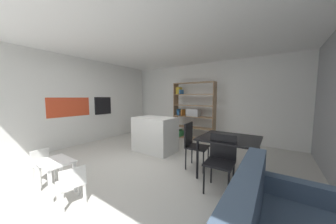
{
  "coord_description": "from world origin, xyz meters",
  "views": [
    {
      "loc": [
        2.42,
        -2.66,
        1.47
      ],
      "look_at": [
        -0.16,
        1.11,
        1.05
      ],
      "focal_mm": 17.05,
      "sensor_mm": 36.0,
      "label": 1
    }
  ],
  "objects": [
    {
      "name": "tall_cabinet_run_left",
      "position": [
        -2.92,
        0.0,
        1.34
      ],
      "size": [
        0.61,
        5.25,
        2.69
      ],
      "primitive_type": "cube",
      "color": "silver",
      "rests_on": "ground_plane"
    },
    {
      "name": "ground_plane",
      "position": [
        0.0,
        0.0,
        0.0
      ],
      "size": [
        9.02,
        9.02,
        0.0
      ],
      "primitive_type": "plane",
      "color": "beige"
    },
    {
      "name": "ceiling_slab",
      "position": [
        0.0,
        0.0,
        2.72
      ],
      "size": [
        6.56,
        5.83,
        0.06
      ],
      "color": "white",
      "rests_on": "ground_plane"
    },
    {
      "name": "back_partition",
      "position": [
        0.0,
        2.89,
        1.34
      ],
      "size": [
        6.56,
        0.06,
        2.69
      ],
      "primitive_type": "cube",
      "color": "white",
      "rests_on": "ground_plane"
    },
    {
      "name": "cabinet_niche_splashback",
      "position": [
        -2.61,
        -0.44,
        1.19
      ],
      "size": [
        0.01,
        1.17,
        0.56
      ],
      "color": "#CC4223",
      "rests_on": "ground_plane"
    },
    {
      "name": "dining_table",
      "position": [
        1.73,
        0.34,
        0.67
      ],
      "size": [
        1.01,
        0.92,
        0.74
      ],
      "color": "black",
      "rests_on": "ground_plane"
    },
    {
      "name": "dining_chair_near",
      "position": [
        1.72,
        -0.15,
        0.53
      ],
      "size": [
        0.44,
        0.45,
        0.87
      ],
      "rotation": [
        0.0,
        0.0,
        0.04
      ],
      "color": "black",
      "rests_on": "ground_plane"
    },
    {
      "name": "open_bookshelf",
      "position": [
        -0.1,
        2.48,
        0.96
      ],
      "size": [
        1.5,
        0.34,
        1.99
      ],
      "color": "#997551",
      "rests_on": "ground_plane"
    },
    {
      "name": "built_in_oven",
      "position": [
        -2.59,
        0.64,
        1.19
      ],
      "size": [
        0.06,
        0.6,
        0.59
      ],
      "color": "black",
      "rests_on": "ground_plane"
    },
    {
      "name": "kitchen_island",
      "position": [
        -0.3,
        0.68,
        0.47
      ],
      "size": [
        1.1,
        0.73,
        0.93
      ],
      "primitive_type": "cube",
      "color": "silver",
      "rests_on": "ground_plane"
    },
    {
      "name": "child_table",
      "position": [
        -0.36,
        -1.68,
        0.4
      ],
      "size": [
        0.56,
        0.4,
        0.5
      ],
      "color": "white",
      "rests_on": "ground_plane"
    },
    {
      "name": "dining_chair_island_side",
      "position": [
        1.0,
        0.33,
        0.55
      ],
      "size": [
        0.47,
        0.46,
        0.94
      ],
      "rotation": [
        0.0,
        0.0,
        1.68
      ],
      "color": "black",
      "rests_on": "ground_plane"
    },
    {
      "name": "child_chair_right",
      "position": [
        0.17,
        -1.69,
        0.31
      ],
      "size": [
        0.37,
        0.37,
        0.55
      ],
      "rotation": [
        0.0,
        0.0,
        -1.77
      ],
      "color": "white",
      "rests_on": "ground_plane"
    },
    {
      "name": "child_chair_left",
      "position": [
        -0.88,
        -1.69,
        0.32
      ],
      "size": [
        0.3,
        0.3,
        0.57
      ],
      "rotation": [
        0.0,
        0.0,
        1.67
      ],
      "color": "silver",
      "rests_on": "ground_plane"
    }
  ]
}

